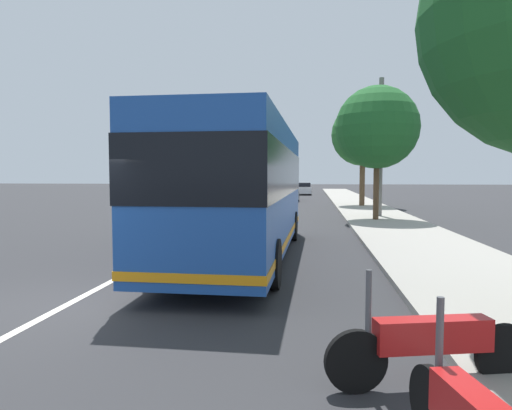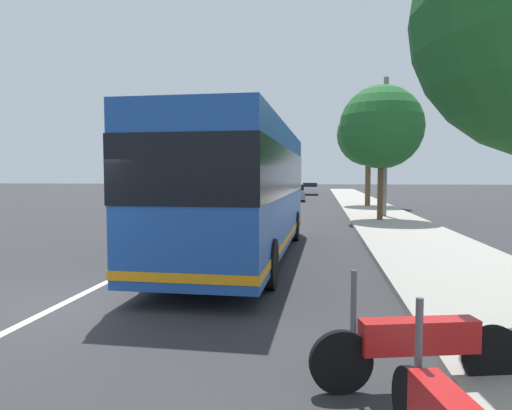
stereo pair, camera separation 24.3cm
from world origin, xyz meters
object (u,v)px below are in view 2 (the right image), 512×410
object	(u,v)px
coach_bus	(243,185)
car_oncoming	(243,193)
car_side_street	(234,196)
roadside_tree_far_block	(369,135)
car_far_distant	(295,193)
roadside_tree_mid_block	(381,127)
motorcycle_angled	(418,345)
car_ahead_same_lane	(310,189)
utility_pole	(385,149)

from	to	relation	value
coach_bus	car_oncoming	size ratio (longest dim) A/B	2.59
coach_bus	car_oncoming	world-z (taller)	coach_bus
car_side_street	roadside_tree_far_block	xyz separation A→B (m)	(-0.69, -9.67, 4.32)
car_oncoming	car_far_distant	xyz separation A→B (m)	(1.75, -4.34, -0.02)
roadside_tree_mid_block	car_oncoming	bearing A→B (deg)	30.00
roadside_tree_far_block	motorcycle_angled	bearing A→B (deg)	175.39
car_far_distant	coach_bus	bearing A→B (deg)	176.68
coach_bus	car_ahead_same_lane	bearing A→B (deg)	-0.24
roadside_tree_mid_block	coach_bus	bearing A→B (deg)	153.70
car_side_street	motorcycle_angled	bearing A→B (deg)	10.49
car_far_distant	car_side_street	bearing A→B (deg)	146.74
car_side_street	car_far_distant	bearing A→B (deg)	146.16
car_oncoming	roadside_tree_mid_block	world-z (taller)	roadside_tree_mid_block
motorcycle_angled	car_oncoming	distance (m)	34.52
car_far_distant	roadside_tree_mid_block	xyz separation A→B (m)	(-18.14, -5.13, 3.83)
coach_bus	roadside_tree_mid_block	distance (m)	11.35
car_ahead_same_lane	coach_bus	bearing A→B (deg)	176.14
coach_bus	roadside_tree_far_block	bearing A→B (deg)	-13.97
car_ahead_same_lane	roadside_tree_mid_block	size ratio (longest dim) A/B	0.69
motorcycle_angled	car_side_street	size ratio (longest dim) A/B	0.52
roadside_tree_far_block	coach_bus	bearing A→B (deg)	165.13
motorcycle_angled	car_ahead_same_lane	bearing A→B (deg)	-100.72
motorcycle_angled	coach_bus	bearing A→B (deg)	-80.42
motorcycle_angled	roadside_tree_mid_block	bearing A→B (deg)	-109.38
coach_bus	car_far_distant	distance (m)	28.09
car_ahead_same_lane	motorcycle_angled	bearing A→B (deg)	-179.95
car_oncoming	car_ahead_same_lane	xyz separation A→B (m)	(14.20, -5.37, -0.03)
car_side_street	car_oncoming	bearing A→B (deg)	178.04
roadside_tree_mid_block	roadside_tree_far_block	bearing A→B (deg)	-2.44
utility_pole	motorcycle_angled	bearing A→B (deg)	173.37
car_side_street	roadside_tree_far_block	size ratio (longest dim) A/B	0.60
car_oncoming	roadside_tree_far_block	size ratio (longest dim) A/B	0.56
car_far_distant	motorcycle_angled	bearing A→B (deg)	-178.37
car_far_distant	car_oncoming	bearing A→B (deg)	108.14
coach_bus	utility_pole	xyz separation A→B (m)	(11.91, -5.36, 1.66)
roadside_tree_far_block	roadside_tree_mid_block	bearing A→B (deg)	177.56
motorcycle_angled	roadside_tree_mid_block	size ratio (longest dim) A/B	0.35
roadside_tree_mid_block	car_side_street	bearing A→B (deg)	40.34
car_side_street	car_ahead_same_lane	distance (m)	20.38
coach_bus	roadside_tree_far_block	xyz separation A→B (m)	(20.10, -5.34, 3.10)
car_ahead_same_lane	utility_pole	world-z (taller)	utility_pole
car_far_distant	car_side_street	distance (m)	8.35
car_oncoming	roadside_tree_far_block	xyz separation A→B (m)	(-6.21, -9.90, 4.36)
car_side_street	car_ahead_same_lane	size ratio (longest dim) A/B	0.99
motorcycle_angled	car_side_street	xyz separation A→B (m)	(28.13, 7.46, 0.27)
car_oncoming	coach_bus	bearing A→B (deg)	12.66
coach_bus	utility_pole	size ratio (longest dim) A/B	1.46
coach_bus	car_ahead_same_lane	world-z (taller)	coach_bus
motorcycle_angled	car_ahead_same_lane	distance (m)	47.90
car_side_street	roadside_tree_mid_block	bearing A→B (deg)	35.98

